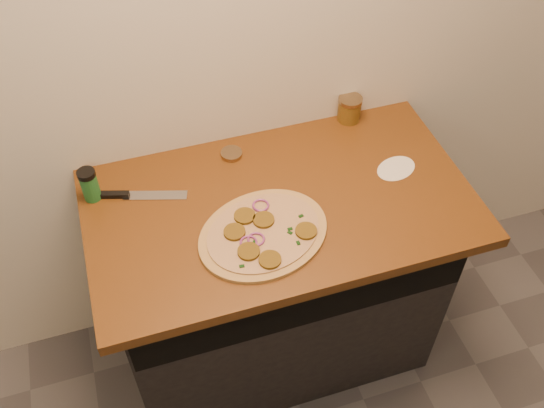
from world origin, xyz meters
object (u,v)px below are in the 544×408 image
object	(u,v)px
pizza	(263,233)
salsa_jar	(349,109)
chefs_knife	(132,195)
spice_shaker	(89,185)

from	to	relation	value
pizza	salsa_jar	bearing A→B (deg)	43.36
pizza	chefs_knife	xyz separation A→B (m)	(-0.34, 0.28, -0.00)
pizza	spice_shaker	xyz separation A→B (m)	(-0.46, 0.31, 0.05)
salsa_jar	spice_shaker	distance (m)	0.91
salsa_jar	spice_shaker	size ratio (longest dim) A/B	0.82
spice_shaker	pizza	bearing A→B (deg)	-33.81
chefs_knife	spice_shaker	distance (m)	0.13
pizza	chefs_knife	world-z (taller)	pizza
pizza	salsa_jar	size ratio (longest dim) A/B	5.47
pizza	spice_shaker	distance (m)	0.55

